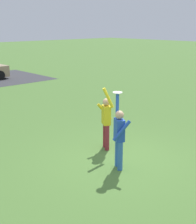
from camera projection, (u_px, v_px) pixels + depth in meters
name	position (u px, v px, depth m)	size (l,w,h in m)	color
ground_plane	(118.00, 160.00, 9.06)	(120.00, 120.00, 0.00)	#4C7533
person_catcher	(119.00, 135.00, 8.29)	(0.52, 0.59, 2.08)	#3366B7
person_defender	(106.00, 119.00, 9.62)	(0.61, 0.66, 2.04)	maroon
frisbee_disc	(118.00, 93.00, 8.19)	(0.26, 0.26, 0.02)	white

